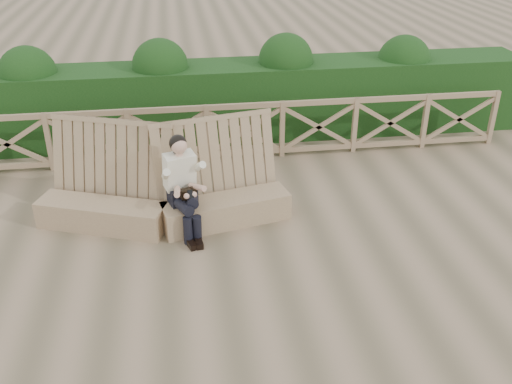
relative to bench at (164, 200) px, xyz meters
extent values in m
plane|color=brown|center=(1.53, -1.31, -0.39)|extent=(60.00, 60.00, 0.00)
cube|color=#86664D|center=(-0.94, -0.01, -0.18)|extent=(2.01, 1.17, 0.42)
cube|color=#86664D|center=(-0.85, 0.24, 0.40)|extent=(1.99, 1.11, 1.54)
cube|color=#86664D|center=(0.93, -0.15, -0.18)|extent=(2.02, 0.91, 0.42)
cube|color=#86664D|center=(0.87, 0.11, 0.40)|extent=(2.01, 0.85, 1.54)
cube|color=black|center=(0.28, -0.18, 0.15)|extent=(0.47, 0.40, 0.25)
cube|color=beige|center=(0.26, -0.13, 0.53)|extent=(0.52, 0.44, 0.59)
sphere|color=tan|center=(0.28, -0.18, 0.96)|extent=(0.30, 0.30, 0.23)
sphere|color=black|center=(0.27, -0.14, 0.98)|extent=(0.32, 0.32, 0.26)
cylinder|color=black|center=(0.26, -0.43, 0.13)|extent=(0.32, 0.54, 0.17)
cylinder|color=black|center=(0.42, -0.36, 0.21)|extent=(0.32, 0.54, 0.18)
cylinder|color=black|center=(0.33, -0.67, -0.18)|extent=(0.17, 0.17, 0.42)
cylinder|color=black|center=(0.46, -0.65, -0.18)|extent=(0.17, 0.17, 0.42)
cube|color=black|center=(0.36, -0.76, -0.35)|extent=(0.18, 0.29, 0.09)
cube|color=black|center=(0.47, -0.75, -0.35)|extent=(0.18, 0.29, 0.09)
cube|color=black|center=(0.36, -0.36, 0.27)|extent=(0.26, 0.20, 0.16)
cube|color=black|center=(0.40, -0.54, 0.33)|extent=(0.11, 0.12, 0.13)
cube|color=#917554|center=(1.53, 2.19, 0.66)|extent=(10.10, 0.07, 0.10)
cube|color=#917554|center=(1.53, 2.19, -0.27)|extent=(10.10, 0.07, 0.10)
cube|color=black|center=(1.53, 3.39, 0.36)|extent=(12.00, 1.20, 1.50)
camera|label=1|loc=(0.28, -7.76, 4.20)|focal=40.00mm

